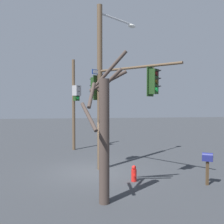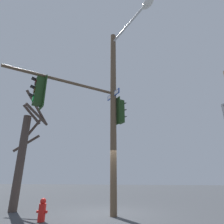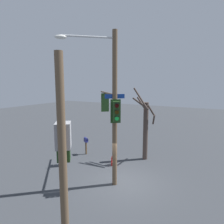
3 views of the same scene
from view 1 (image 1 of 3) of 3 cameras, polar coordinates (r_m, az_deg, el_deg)
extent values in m
plane|color=#34373B|center=(13.57, -4.43, -13.07)|extent=(80.00, 80.00, 0.00)
cylinder|color=brown|center=(13.55, -2.72, 5.31)|extent=(0.28, 0.28, 8.61)
cylinder|color=silver|center=(15.24, 1.09, 19.85)|extent=(1.90, 2.14, 0.10)
ellipsoid|color=silver|center=(16.25, 4.41, 18.44)|extent=(0.67, 0.69, 0.20)
cylinder|color=brown|center=(12.13, 5.31, 9.81)|extent=(3.58, 3.16, 0.12)
cube|color=#1E3D19|center=(11.52, 9.21, 6.67)|extent=(0.47, 0.47, 1.10)
cube|color=#1E3D19|center=(11.60, 8.47, 6.65)|extent=(0.42, 0.42, 1.30)
cylinder|color=#2F0403|center=(11.47, 9.96, 8.39)|extent=(0.18, 0.18, 0.22)
cube|color=black|center=(11.45, 10.30, 9.00)|extent=(0.26, 0.26, 0.06)
cylinder|color=#352504|center=(11.44, 9.94, 6.69)|extent=(0.18, 0.18, 0.22)
cube|color=black|center=(11.41, 10.28, 7.30)|extent=(0.26, 0.26, 0.06)
cylinder|color=#19D147|center=(11.42, 9.93, 4.99)|extent=(0.18, 0.18, 0.22)
cube|color=black|center=(11.39, 10.27, 5.60)|extent=(0.26, 0.26, 0.06)
cylinder|color=brown|center=(11.58, 9.23, 9.76)|extent=(0.04, 0.04, 0.15)
cube|color=#1E3D19|center=(13.80, -3.79, 5.36)|extent=(0.46, 0.47, 1.10)
cube|color=#1E3D19|center=(13.68, -3.30, 5.39)|extent=(0.39, 0.46, 1.30)
cylinder|color=#2F0403|center=(13.94, -4.27, 6.73)|extent=(0.16, 0.19, 0.22)
cube|color=black|center=(14.01, -4.48, 7.20)|extent=(0.26, 0.26, 0.06)
cylinder|color=#352504|center=(13.92, -4.26, 5.33)|extent=(0.16, 0.19, 0.22)
cube|color=black|center=(13.98, -4.48, 5.81)|extent=(0.26, 0.26, 0.06)
cylinder|color=#19D147|center=(13.91, -4.26, 3.94)|extent=(0.16, 0.19, 0.22)
cube|color=black|center=(13.97, -4.47, 4.42)|extent=(0.26, 0.26, 0.06)
cube|color=navy|center=(13.61, -2.73, 8.78)|extent=(0.73, 0.86, 0.24)
cube|color=white|center=(13.60, -2.67, 8.78)|extent=(0.65, 0.77, 0.18)
cylinder|color=brown|center=(19.17, -8.50, 1.55)|extent=(0.22, 0.22, 6.65)
cube|color=#99999E|center=(18.88, -7.84, 4.73)|extent=(0.67, 0.65, 0.74)
cube|color=#1E3D19|center=(18.91, -7.92, 4.15)|extent=(0.46, 0.47, 1.10)
cylinder|color=#2F0403|center=(18.79, -7.62, 5.20)|extent=(0.16, 0.19, 0.22)
cube|color=black|center=(18.74, -7.48, 5.57)|extent=(0.26, 0.26, 0.06)
cylinder|color=#352504|center=(18.78, -7.61, 4.16)|extent=(0.16, 0.19, 0.22)
cube|color=black|center=(18.72, -7.47, 4.53)|extent=(0.26, 0.26, 0.06)
cylinder|color=#19D147|center=(18.77, -7.61, 3.12)|extent=(0.16, 0.19, 0.22)
cube|color=black|center=(18.72, -7.47, 3.49)|extent=(0.26, 0.26, 0.06)
cylinder|color=red|center=(12.00, 4.88, -13.80)|extent=(0.24, 0.24, 0.55)
sphere|color=red|center=(11.91, 4.89, -12.17)|extent=(0.20, 0.20, 0.20)
cylinder|color=red|center=(11.87, 5.03, -13.86)|extent=(0.10, 0.09, 0.09)
cylinder|color=red|center=(12.13, 4.74, -13.50)|extent=(0.10, 0.09, 0.09)
cube|color=#4C3823|center=(12.12, 20.36, -12.57)|extent=(0.10, 0.10, 1.05)
cube|color=navy|center=(11.97, 20.41, -9.58)|extent=(0.44, 0.50, 0.24)
cylinder|color=navy|center=(11.95, 20.42, -9.02)|extent=(0.44, 0.50, 0.24)
cylinder|color=#433731|center=(9.11, -1.74, -6.59)|extent=(0.37, 0.37, 4.42)
cylinder|color=#433731|center=(9.67, -0.61, 9.24)|extent=(0.66, 1.33, 1.45)
cylinder|color=#433731|center=(9.44, -0.51, 7.03)|extent=(0.64, 0.93, 0.87)
cylinder|color=#433731|center=(8.76, -5.16, -1.00)|extent=(1.21, 0.57, 0.96)
cylinder|color=#433731|center=(9.07, -4.56, 3.76)|extent=(0.99, 0.37, 0.95)
cylinder|color=#433731|center=(9.70, -0.89, 6.85)|extent=(0.57, 1.42, 0.82)
camera|label=2|loc=(17.60, 23.54, -5.13)|focal=29.82mm
camera|label=3|loc=(23.36, -17.36, 7.84)|focal=31.44mm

